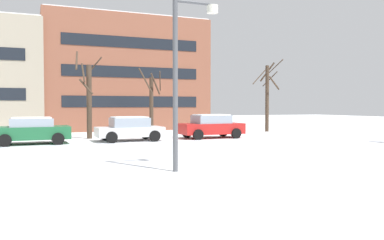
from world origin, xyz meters
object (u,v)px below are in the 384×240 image
parked_car_green (32,130)px  parked_car_red (211,126)px  street_lamp (183,65)px  parked_car_white (129,129)px

parked_car_green → parked_car_red: 10.60m
parked_car_green → street_lamp: bearing=-68.2°
parked_car_red → parked_car_white: bearing=-179.3°
parked_car_white → parked_car_red: 5.30m
parked_car_green → parked_car_red: (10.60, -0.04, 0.02)m
street_lamp → parked_car_red: size_ratio=1.35×
parked_car_green → parked_car_white: (5.30, -0.10, -0.02)m
street_lamp → parked_car_white: street_lamp is taller
parked_car_green → parked_car_red: size_ratio=0.97×
street_lamp → parked_car_green: (-4.46, 11.17, -2.59)m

